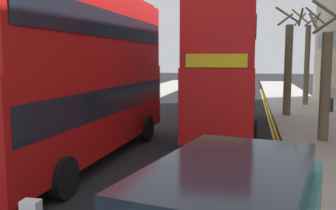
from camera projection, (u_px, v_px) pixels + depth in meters
name	position (u px, v px, depth m)	size (l,w,h in m)	color
sidewalk_right	(326.00, 134.00, 16.62)	(4.00, 80.00, 0.14)	#ADA89E
sidewalk_left	(55.00, 124.00, 19.38)	(4.00, 80.00, 0.14)	#ADA89E
kerb_line_outer	(280.00, 143.00, 15.13)	(0.10, 56.00, 0.01)	yellow
kerb_line_inner	(275.00, 143.00, 15.16)	(0.10, 56.00, 0.01)	yellow
double_decker_bus_away	(79.00, 69.00, 12.32)	(3.04, 10.87, 5.64)	#B20F0F
double_decker_bus_oncoming	(225.00, 66.00, 17.58)	(2.90, 10.84, 5.64)	red
pedestrian_far	(332.00, 98.00, 23.08)	(0.34, 0.22, 1.62)	#2D2D38
street_tree_near	(288.00, 67.00, 21.63)	(1.51, 1.57, 6.10)	#6B6047
street_tree_mid	(326.00, 80.00, 14.77)	(1.63, 1.79, 5.38)	#6B6047
street_tree_far	(307.00, 59.00, 26.60)	(2.25, 2.14, 6.69)	#6B6047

